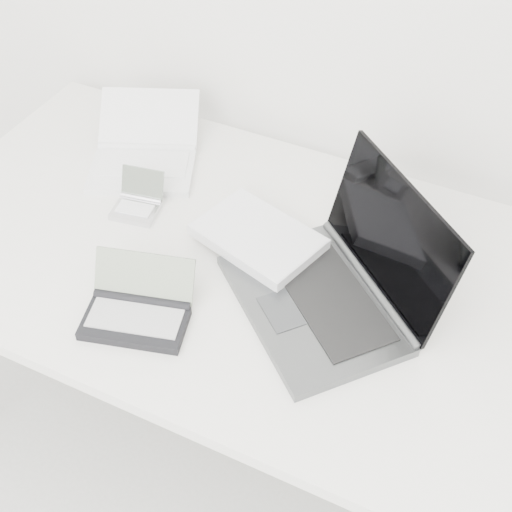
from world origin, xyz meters
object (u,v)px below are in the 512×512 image
at_px(desk, 278,285).
at_px(laptop_large, 313,270).
at_px(palmtop_charcoal, 138,311).
at_px(netbook_open_white, 144,155).

relative_size(desk, laptop_large, 2.85).
bearing_deg(palmtop_charcoal, laptop_large, 25.33).
distance_m(laptop_large, palmtop_charcoal, 0.34).
relative_size(laptop_large, netbook_open_white, 1.57).
bearing_deg(desk, palmtop_charcoal, -128.47).
height_order(laptop_large, palmtop_charcoal, laptop_large).
bearing_deg(netbook_open_white, desk, -45.91).
distance_m(desk, laptop_large, 0.12).
bearing_deg(desk, netbook_open_white, 157.16).
height_order(netbook_open_white, palmtop_charcoal, netbook_open_white).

